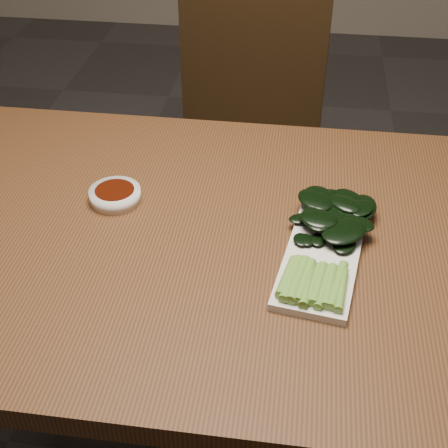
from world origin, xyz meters
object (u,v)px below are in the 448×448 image
(table, at_px, (221,263))
(chair_far, at_px, (244,137))
(sauce_bowl, at_px, (115,195))
(serving_plate, at_px, (324,250))
(gai_lan, at_px, (328,232))

(table, bearing_deg, chair_far, 93.09)
(table, height_order, sauce_bowl, sauce_bowl)
(table, bearing_deg, serving_plate, -10.23)
(sauce_bowl, bearing_deg, gai_lan, -10.78)
(table, distance_m, sauce_bowl, 0.23)
(chair_far, relative_size, sauce_bowl, 9.37)
(serving_plate, bearing_deg, gai_lan, 79.21)
(chair_far, relative_size, gai_lan, 2.78)
(table, height_order, serving_plate, serving_plate)
(table, xyz_separation_m, serving_plate, (0.18, -0.03, 0.08))
(serving_plate, distance_m, gai_lan, 0.03)
(sauce_bowl, relative_size, serving_plate, 0.29)
(gai_lan, bearing_deg, table, 177.81)
(chair_far, xyz_separation_m, sauce_bowl, (-0.16, -0.72, 0.27))
(sauce_bowl, relative_size, gai_lan, 0.30)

